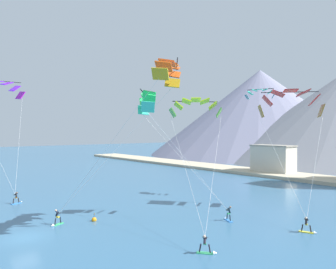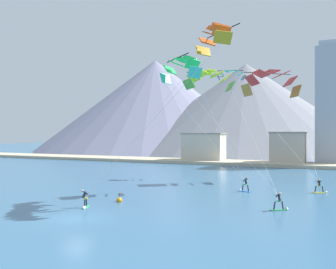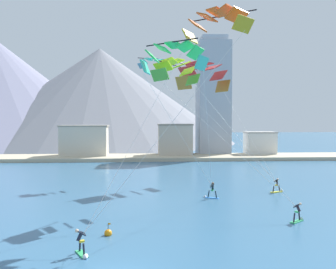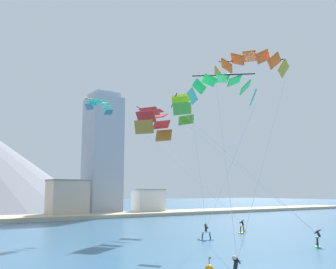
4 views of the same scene
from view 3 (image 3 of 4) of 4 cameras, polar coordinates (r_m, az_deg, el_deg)
name	(u,v)px [view 3 (image 3 of 4)]	position (r m, az deg, el deg)	size (l,w,h in m)	color
kitesurfer_near_trail	(299,215)	(32.97, 19.27, -11.56)	(1.61, 1.39, 1.71)	#33B266
kitesurfer_mid_center	(278,188)	(44.81, 16.43, -7.80)	(1.78, 0.91, 1.72)	yellow
kitesurfer_far_left	(210,193)	(40.21, 6.48, -8.86)	(1.74, 1.12, 1.75)	#337FDB
kitesurfer_far_right	(82,247)	(24.51, -12.94, -16.42)	(1.14, 1.73, 1.72)	#33B266
parafoil_kite_near_trail	(176,69)	(37.74, 1.27, 9.90)	(11.75, 10.94, 12.99)	#4FA633
parafoil_kite_mid_center	(204,74)	(51.40, 5.47, 9.22)	(10.97, 12.34, 14.58)	#A87325
parafoil_kite_far_left	(174,55)	(31.20, 0.85, 12.03)	(7.44, 10.04, 13.29)	#36C8AA
parafoil_kite_far_right	(216,22)	(32.25, 7.31, 16.70)	(12.65, 10.65, 16.06)	#BD9519
parafoil_kite_distant_high_outer	(153,62)	(53.83, -2.27, 10.95)	(4.56, 3.12, 1.67)	teal
race_marker_buoy	(108,233)	(28.17, -9.11, -14.62)	(0.56, 0.56, 1.02)	orange
shoreline_strip	(137,157)	(77.26, -4.68, -3.50)	(180.00, 10.00, 0.70)	#BCAD8E
shore_building_harbour_front	(175,141)	(79.80, 1.07, -0.95)	(7.35, 5.56, 7.20)	beige
shore_building_promenade_mid	(84,142)	(79.78, -12.64, -1.10)	(9.97, 5.07, 6.97)	beige
shore_building_quay_east	(260,144)	(84.07, 13.82, -1.44)	(6.59, 4.50, 5.47)	silver
highrise_tower	(213,98)	(84.87, 6.88, 5.62)	(7.00, 7.00, 26.53)	#A8ADB7
mountain_peak_west_ridge	(100,96)	(133.49, -10.32, 5.86)	(93.32, 93.32, 32.66)	gray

